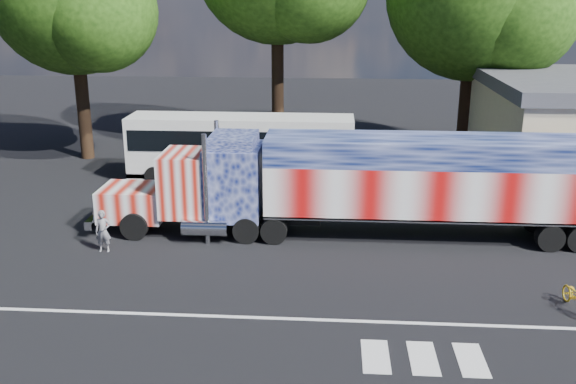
# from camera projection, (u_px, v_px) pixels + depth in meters

# --- Properties ---
(ground) EXTENTS (100.00, 100.00, 0.00)m
(ground) POSITION_uv_depth(u_px,v_px,m) (282.00, 274.00, 21.12)
(ground) COLOR black
(lane_markings) EXTENTS (30.00, 2.67, 0.01)m
(lane_markings) POSITION_uv_depth(u_px,v_px,m) (333.00, 334.00, 17.41)
(lane_markings) COLOR silver
(lane_markings) RESTS_ON ground
(semi_truck) EXTENTS (19.33, 3.05, 4.12)m
(semi_truck) POSITION_uv_depth(u_px,v_px,m) (370.00, 182.00, 23.85)
(semi_truck) COLOR black
(semi_truck) RESTS_ON ground
(coach_bus) EXTENTS (10.89, 2.53, 3.17)m
(coach_bus) POSITION_uv_depth(u_px,v_px,m) (241.00, 147.00, 31.20)
(coach_bus) COLOR silver
(coach_bus) RESTS_ON ground
(woman) EXTENTS (0.58, 0.40, 1.53)m
(woman) POSITION_uv_depth(u_px,v_px,m) (103.00, 231.00, 22.76)
(woman) COLOR slate
(woman) RESTS_ON ground
(bicycle) EXTENTS (0.69, 1.59, 0.81)m
(bicycle) POSITION_uv_depth(u_px,v_px,m) (575.00, 297.00, 18.66)
(bicycle) COLOR gold
(bicycle) RESTS_ON ground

